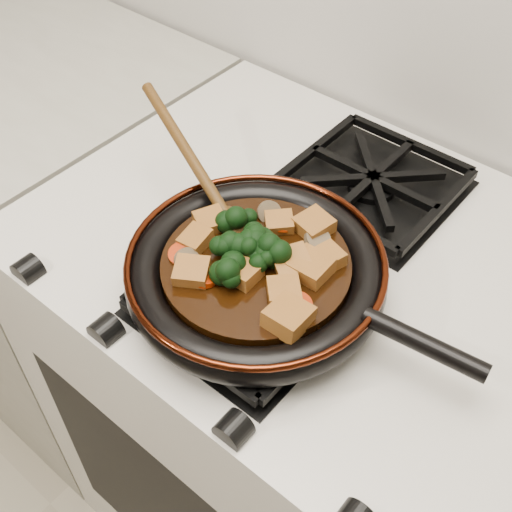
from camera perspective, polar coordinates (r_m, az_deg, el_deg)
The scene contains 32 objects.
stove at distance 1.23m, azimuth 3.79°, elevation -13.65°, with size 0.76×0.60×0.90m, color beige.
burner_grate_front at distance 0.78m, azimuth -0.79°, elevation -3.72°, with size 0.23×0.23×0.03m, color black, non-canonical shape.
burner_grate_back at distance 0.95m, azimuth 10.30°, elevation 6.43°, with size 0.23×0.23×0.03m, color black, non-canonical shape.
skillet at distance 0.77m, azimuth 0.15°, elevation -1.40°, with size 0.44×0.31×0.05m.
braising_sauce at distance 0.77m, azimuth 0.00°, elevation -1.08°, with size 0.23×0.23×0.02m, color black.
tofu_cube_0 at distance 0.76m, azimuth 6.26°, elevation -0.28°, with size 0.04×0.03×0.02m, color #935A21.
tofu_cube_1 at distance 0.79m, azimuth 5.16°, elevation 2.71°, with size 0.04×0.04×0.02m, color #935A21.
tofu_cube_2 at distance 0.72m, azimuth 2.51°, elevation -3.26°, with size 0.04×0.04×0.02m, color #935A21.
tofu_cube_3 at distance 0.74m, azimuth -5.72°, elevation -1.46°, with size 0.04×0.04×0.02m, color #935A21.
tofu_cube_4 at distance 0.74m, azimuth 4.90°, elevation -1.07°, with size 0.04×0.04×0.02m, color #935A21.
tofu_cube_5 at distance 0.74m, azimuth -1.22°, elevation -1.45°, with size 0.04×0.04×0.02m, color #935A21.
tofu_cube_6 at distance 0.75m, azimuth 3.24°, elevation -0.76°, with size 0.04×0.04×0.02m, color #935A21.
tofu_cube_7 at distance 0.80m, azimuth 2.08°, elevation 2.92°, with size 0.03×0.03×0.02m, color #935A21.
tofu_cube_8 at distance 0.70m, azimuth 2.90°, elevation -5.46°, with size 0.04×0.05×0.02m, color #935A21.
tofu_cube_9 at distance 0.80m, azimuth -4.06°, elevation 3.05°, with size 0.04×0.04×0.02m, color #935A21.
tofu_cube_10 at distance 0.78m, azimuth -5.38°, elevation 1.43°, with size 0.04×0.03×0.02m, color #935A21.
broccoli_floret_0 at distance 0.73m, azimuth -2.50°, elevation -1.34°, with size 0.06×0.06×0.06m, color black, non-canonical shape.
broccoli_floret_1 at distance 0.74m, azimuth 0.80°, elevation -0.15°, with size 0.06×0.06×0.06m, color black, non-canonical shape.
broccoli_floret_2 at distance 0.76m, azimuth -0.53°, elevation 1.13°, with size 0.06×0.06×0.06m, color black, non-canonical shape.
broccoli_floret_3 at distance 0.79m, azimuth -1.82°, elevation 3.35°, with size 0.06×0.06×0.05m, color black, non-canonical shape.
broccoli_floret_4 at distance 0.76m, azimuth -2.05°, elevation 0.52°, with size 0.06×0.06×0.05m, color black, non-canonical shape.
broccoli_floret_5 at distance 0.76m, azimuth -0.35°, elevation 1.12°, with size 0.06×0.06×0.05m, color black, non-canonical shape.
broccoli_floret_6 at distance 0.76m, azimuth 0.65°, elevation 0.18°, with size 0.06×0.06×0.05m, color black, non-canonical shape.
carrot_coin_0 at distance 0.71m, azimuth 3.87°, elevation -4.30°, with size 0.03×0.03×0.01m, color #AA2404.
carrot_coin_1 at distance 0.77m, azimuth -0.71°, elevation 0.66°, with size 0.03×0.03×0.01m, color #AA2404.
carrot_coin_2 at distance 0.74m, azimuth -4.62°, elevation -1.94°, with size 0.03×0.03×0.01m, color #AA2404.
carrot_coin_3 at distance 0.77m, azimuth -6.67°, elevation 0.16°, with size 0.03×0.03×0.01m, color #AA2404.
carrot_coin_4 at distance 0.80m, azimuth 2.27°, elevation 2.76°, with size 0.03×0.03×0.01m, color #AA2404.
mushroom_slice_0 at distance 0.81m, azimuth 1.17°, elevation 3.90°, with size 0.03×0.03×0.01m, color brown.
mushroom_slice_1 at distance 0.76m, azimuth -6.15°, elevation -0.39°, with size 0.03×0.03×0.01m, color brown.
mushroom_slice_2 at distance 0.78m, azimuth 5.49°, elevation 1.51°, with size 0.03×0.03×0.01m, color brown.
wooden_spoon at distance 0.83m, azimuth -4.63°, elevation 6.79°, with size 0.15×0.08×0.24m.
Camera 1 is at (0.33, 1.17, 1.52)m, focal length 45.00 mm.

